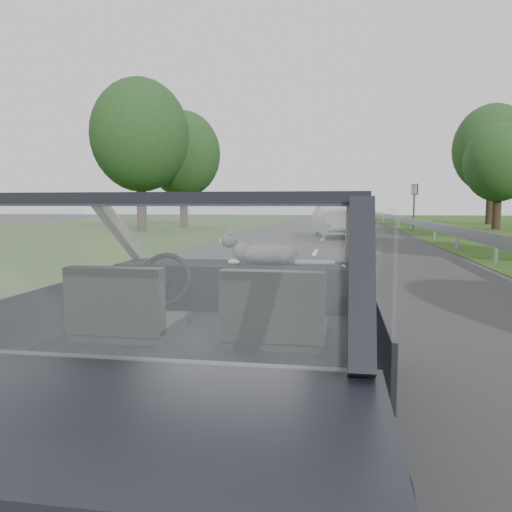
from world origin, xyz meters
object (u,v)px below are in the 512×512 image
(subject_car, at_px, (212,323))
(other_car, at_px, (336,221))
(cat, at_px, (266,252))
(highway_sign, at_px, (414,207))

(subject_car, bearing_deg, other_car, 88.47)
(subject_car, distance_m, other_car, 19.48)
(subject_car, relative_size, other_car, 0.94)
(subject_car, height_order, cat, subject_car)
(highway_sign, bearing_deg, other_car, -131.74)
(other_car, bearing_deg, highway_sign, 49.20)
(subject_car, height_order, other_car, subject_car)
(cat, height_order, other_car, other_car)
(cat, relative_size, highway_sign, 0.21)
(cat, bearing_deg, subject_car, -115.83)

